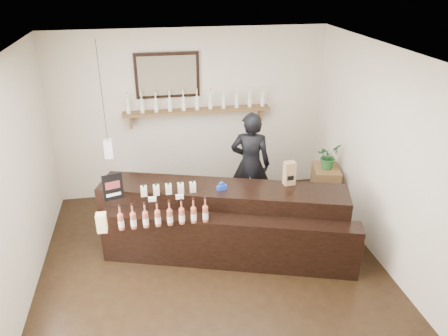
% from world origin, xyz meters
% --- Properties ---
extents(ground, '(5.00, 5.00, 0.00)m').
position_xyz_m(ground, '(0.00, 0.00, 0.00)').
color(ground, black).
rests_on(ground, ground).
extents(room_shell, '(5.00, 5.00, 5.00)m').
position_xyz_m(room_shell, '(0.00, 0.00, 1.70)').
color(room_shell, beige).
rests_on(room_shell, ground).
extents(back_wall_decor, '(2.66, 0.96, 1.69)m').
position_xyz_m(back_wall_decor, '(-0.15, 2.37, 1.76)').
color(back_wall_decor, brown).
rests_on(back_wall_decor, ground).
extents(counter, '(3.40, 1.89, 1.10)m').
position_xyz_m(counter, '(0.21, 0.57, 0.44)').
color(counter, black).
rests_on(counter, ground).
extents(promo_sign, '(0.25, 0.09, 0.36)m').
position_xyz_m(promo_sign, '(-1.21, 0.61, 1.12)').
color(promo_sign, black).
rests_on(promo_sign, counter).
extents(paper_bag, '(0.16, 0.13, 0.33)m').
position_xyz_m(paper_bag, '(1.13, 0.62, 1.11)').
color(paper_bag, '#A2754E').
rests_on(paper_bag, counter).
extents(tape_dispenser, '(0.14, 0.09, 0.11)m').
position_xyz_m(tape_dispenser, '(0.20, 0.63, 0.99)').
color(tape_dispenser, '#1938B0').
rests_on(tape_dispenser, counter).
extents(side_cabinet, '(0.50, 0.61, 0.78)m').
position_xyz_m(side_cabinet, '(2.00, 1.35, 0.39)').
color(side_cabinet, brown).
rests_on(side_cabinet, ground).
extents(potted_plant, '(0.46, 0.45, 0.39)m').
position_xyz_m(potted_plant, '(2.00, 1.35, 0.97)').
color(potted_plant, '#245B28').
rests_on(potted_plant, side_cabinet).
extents(shopkeeper, '(0.80, 0.65, 1.91)m').
position_xyz_m(shopkeeper, '(0.81, 1.55, 0.96)').
color(shopkeeper, black).
rests_on(shopkeeper, ground).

